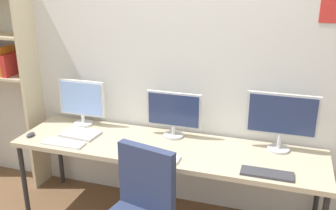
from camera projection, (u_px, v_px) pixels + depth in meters
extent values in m
cube|color=silver|center=(181.00, 70.00, 3.39)|extent=(5.01, 0.10, 2.60)
cube|color=tan|center=(166.00, 148.00, 3.20)|extent=(2.61, 0.68, 0.04)
cylinder|color=#262628|center=(24.00, 180.00, 3.43)|extent=(0.04, 0.04, 0.70)
cylinder|color=#262628|center=(60.00, 152.00, 3.95)|extent=(0.04, 0.04, 0.70)
cylinder|color=#262628|center=(317.00, 193.00, 3.23)|extent=(0.04, 0.04, 0.70)
cube|color=beige|center=(32.00, 88.00, 3.72)|extent=(0.03, 0.28, 2.09)
cube|color=#287F3D|center=(3.00, 64.00, 3.73)|extent=(0.04, 0.22, 0.20)
cube|color=orange|center=(7.00, 61.00, 3.72)|extent=(0.03, 0.22, 0.28)
cube|color=red|center=(11.00, 65.00, 3.70)|extent=(0.05, 0.22, 0.22)
cube|color=navy|center=(147.00, 178.00, 2.69)|extent=(0.44, 0.17, 0.48)
cylinder|color=silver|center=(84.00, 124.00, 3.64)|extent=(0.18, 0.18, 0.02)
cylinder|color=silver|center=(83.00, 119.00, 3.63)|extent=(0.03, 0.03, 0.08)
cube|color=silver|center=(82.00, 98.00, 3.56)|extent=(0.45, 0.03, 0.34)
cube|color=#8CB2F2|center=(81.00, 99.00, 3.55)|extent=(0.42, 0.01, 0.31)
cylinder|color=silver|center=(173.00, 135.00, 3.38)|extent=(0.18, 0.18, 0.02)
cylinder|color=silver|center=(174.00, 130.00, 3.37)|extent=(0.03, 0.03, 0.08)
cube|color=silver|center=(174.00, 110.00, 3.31)|extent=(0.49, 0.03, 0.31)
cube|color=navy|center=(173.00, 110.00, 3.29)|extent=(0.45, 0.01, 0.28)
cylinder|color=silver|center=(278.00, 149.00, 3.12)|extent=(0.18, 0.18, 0.02)
cylinder|color=silver|center=(279.00, 141.00, 3.10)|extent=(0.03, 0.03, 0.12)
cube|color=silver|center=(282.00, 114.00, 3.03)|extent=(0.56, 0.03, 0.35)
cube|color=navy|center=(282.00, 115.00, 3.01)|extent=(0.52, 0.01, 0.31)
cube|color=silver|center=(64.00, 143.00, 3.23)|extent=(0.37, 0.13, 0.02)
cube|color=silver|center=(157.00, 157.00, 2.99)|extent=(0.36, 0.13, 0.02)
cube|color=#38383D|center=(267.00, 174.00, 2.75)|extent=(0.38, 0.13, 0.02)
ellipsoid|color=#38383D|center=(31.00, 135.00, 3.38)|extent=(0.06, 0.10, 0.03)
cube|color=silver|center=(81.00, 134.00, 3.41)|extent=(0.34, 0.25, 0.02)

